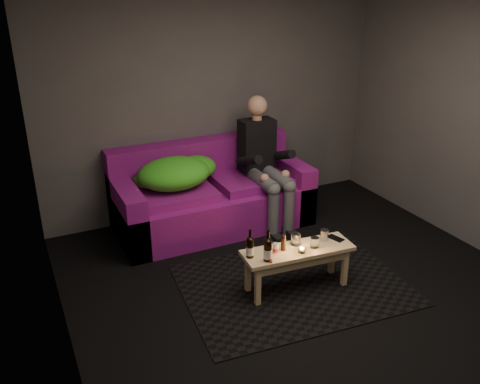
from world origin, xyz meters
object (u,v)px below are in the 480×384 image
at_px(steel_cup, 324,235).
at_px(beer_bottle_a, 250,247).
at_px(coffee_table, 298,256).
at_px(sofa, 211,197).
at_px(person, 264,160).
at_px(beer_bottle_b, 268,250).

bearing_deg(steel_cup, beer_bottle_a, 178.24).
xyz_separation_m(coffee_table, beer_bottle_a, (-0.44, 0.05, 0.17)).
bearing_deg(beer_bottle_a, sofa, 80.20).
relative_size(sofa, person, 1.50).
distance_m(coffee_table, beer_bottle_b, 0.38).
bearing_deg(beer_bottle_a, person, 57.78).
bearing_deg(steel_cup, beer_bottle_b, -171.46).
bearing_deg(beer_bottle_b, person, 63.26).
distance_m(person, beer_bottle_b, 1.60).
bearing_deg(beer_bottle_b, coffee_table, 10.86).
bearing_deg(beer_bottle_b, sofa, 84.65).
distance_m(coffee_table, steel_cup, 0.32).
bearing_deg(beer_bottle_a, coffee_table, -6.71).
bearing_deg(sofa, coffee_table, -83.01).
bearing_deg(coffee_table, sofa, 96.99).
distance_m(person, steel_cup, 1.35).
bearing_deg(beer_bottle_a, steel_cup, -1.76).
bearing_deg(coffee_table, person, 74.38).
distance_m(beer_bottle_b, steel_cup, 0.63).
distance_m(coffee_table, beer_bottle_a, 0.47).
xyz_separation_m(coffee_table, steel_cup, (0.29, 0.03, 0.12)).
relative_size(sofa, coffee_table, 2.09).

